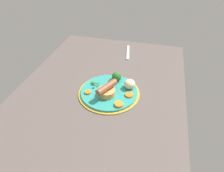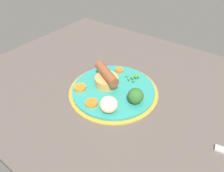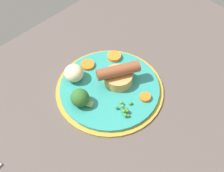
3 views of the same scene
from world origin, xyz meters
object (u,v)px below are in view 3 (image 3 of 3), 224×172
Objects in this scene: sausage_pudding at (118,75)px; carrot_slice_0 at (88,65)px; carrot_slice_5 at (145,97)px; dinner_plate at (110,89)px; potato_chunk_1 at (74,73)px; broccoli_floret_near at (80,98)px; carrot_slice_4 at (114,57)px; pea_pile at (125,108)px.

carrot_slice_0 is (-1.96, 10.01, -2.21)cm from sausage_pudding.
carrot_slice_0 is 19.08cm from carrot_slice_5.
dinner_plate is 10.47cm from potato_chunk_1.
broccoli_floret_near is 8.56cm from potato_chunk_1.
sausage_pudding reaches higher than carrot_slice_5.
dinner_plate is 10.83cm from carrot_slice_4.
sausage_pudding is (2.98, -0.26, 3.45)cm from dinner_plate.
dinner_plate is 8.56cm from pea_pile.
broccoli_floret_near is (-11.88, 1.68, -0.31)cm from sausage_pudding.
carrot_slice_0 is (9.92, 8.32, -1.90)cm from broccoli_floret_near.
dinner_plate is 10.00cm from carrot_slice_5.
broccoli_floret_near reaches higher than potato_chunk_1.
carrot_slice_4 is 16.38cm from carrot_slice_5.
carrot_slice_0 is at bearing 8.97° from potato_chunk_1.
broccoli_floret_near is 16.69cm from carrot_slice_5.
carrot_slice_0 is at bearing 157.19° from carrot_slice_4.
pea_pile reaches higher than carrot_slice_4.
carrot_slice_0 and carrot_slice_5 have the same top height.
broccoli_floret_near is at bearing -119.82° from potato_chunk_1.
pea_pile is (-2.56, -7.99, 1.73)cm from dinner_plate.
dinner_plate is 4.56cm from sausage_pudding.
sausage_pudding is 11.89cm from potato_chunk_1.
sausage_pudding is at bearing -4.99° from dinner_plate.
broccoli_floret_near is 1.51× the size of carrot_slice_4.
potato_chunk_1 is 1.40× the size of carrot_slice_0.
carrot_slice_4 is 1.32× the size of carrot_slice_5.
dinner_plate is 9.88cm from carrot_slice_0.
potato_chunk_1 is at bearing -22.35° from sausage_pudding.
carrot_slice_5 is at bearing -64.55° from potato_chunk_1.
broccoli_floret_near is 1.99× the size of carrot_slice_5.
carrot_slice_5 is (6.47, -1.13, -0.45)cm from pea_pile.
dinner_plate is at bearing 113.20° from carrot_slice_5.
pea_pile is at bearing 170.07° from carrot_slice_5.
carrot_slice_5 is (8.55, -17.97, -1.84)cm from potato_chunk_1.
carrot_slice_5 is at bearing -9.93° from pea_pile.
broccoli_floret_near reaches higher than dinner_plate.
dinner_plate is 6.39× the size of pea_pile.
sausage_pudding is 2.19× the size of potato_chunk_1.
potato_chunk_1 is at bearing 115.45° from carrot_slice_5.
carrot_slice_5 is at bearing -106.14° from carrot_slice_4.
potato_chunk_1 reaches higher than pea_pile.
carrot_slice_0 is at bearing -77.81° from broccoli_floret_near.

